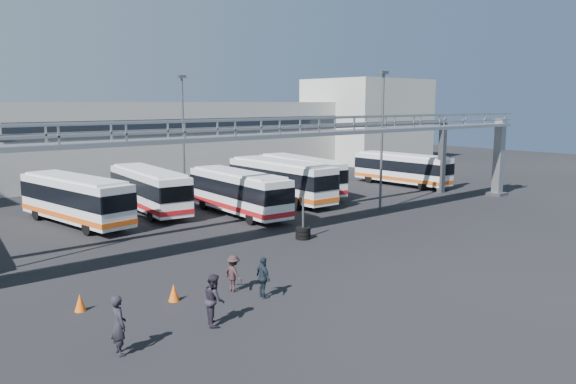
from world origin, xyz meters
TOP-DOWN VIEW (x-y plane):
  - ground at (0.00, 0.00)m, footprint 140.00×140.00m
  - gantry at (0.00, 5.87)m, footprint 51.40×5.15m
  - warehouse at (12.00, 38.00)m, footprint 42.00×14.00m
  - building_right at (38.00, 32.00)m, footprint 14.00×12.00m
  - light_pole_mid at (12.00, 7.00)m, footprint 0.70×0.35m
  - light_pole_back at (4.00, 22.00)m, footprint 0.70×0.35m
  - bus_3 at (-7.24, 16.52)m, footprint 3.99×10.81m
  - bus_4 at (-1.60, 17.35)m, footprint 3.56×10.72m
  - bus_5 at (2.81, 12.30)m, footprint 3.06×10.47m
  - bus_6 at (8.46, 14.48)m, footprint 2.81×11.13m
  - bus_7 at (12.27, 16.41)m, footprint 4.13×10.97m
  - bus_9 at (23.25, 14.03)m, footprint 2.56×10.14m
  - pedestrian_a at (-13.04, -3.73)m, footprint 0.52×0.75m
  - pedestrian_b at (-9.38, -3.60)m, footprint 1.02×1.12m
  - pedestrian_c at (-6.80, -1.06)m, footprint 0.64×1.05m
  - pedestrian_d at (-6.31, -2.51)m, footprint 0.58×1.08m
  - cone_left at (-12.66, 0.85)m, footprint 0.52×0.52m
  - cone_right at (-9.33, -0.48)m, footprint 0.60×0.60m
  - tire_stack at (1.64, 4.00)m, footprint 0.89×0.89m

SIDE VIEW (x-z plane):
  - ground at x=0.00m, z-range 0.00..0.00m
  - cone_left at x=-12.66m, z-range 0.00..0.69m
  - cone_right at x=-9.33m, z-range 0.00..0.72m
  - tire_stack at x=1.64m, z-range -0.84..1.71m
  - pedestrian_c at x=-6.80m, z-range 0.00..1.58m
  - pedestrian_d at x=-6.31m, z-range 0.00..1.74m
  - pedestrian_b at x=-9.38m, z-range 0.00..1.89m
  - pedestrian_a at x=-13.04m, z-range 0.00..1.97m
  - bus_9 at x=23.25m, z-range 0.16..3.23m
  - bus_5 at x=2.81m, z-range 0.17..3.31m
  - bus_4 at x=-1.60m, z-range 0.17..3.36m
  - bus_3 at x=-7.24m, z-range 0.17..3.38m
  - bus_7 at x=12.27m, z-range 0.17..3.43m
  - bus_6 at x=8.46m, z-range 0.18..3.54m
  - warehouse at x=12.00m, z-range 0.00..8.00m
  - building_right at x=38.00m, z-range 0.00..11.00m
  - gantry at x=0.00m, z-range 1.96..9.06m
  - light_pole_mid at x=12.00m, z-range 0.62..10.83m
  - light_pole_back at x=4.00m, z-range 0.62..10.83m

